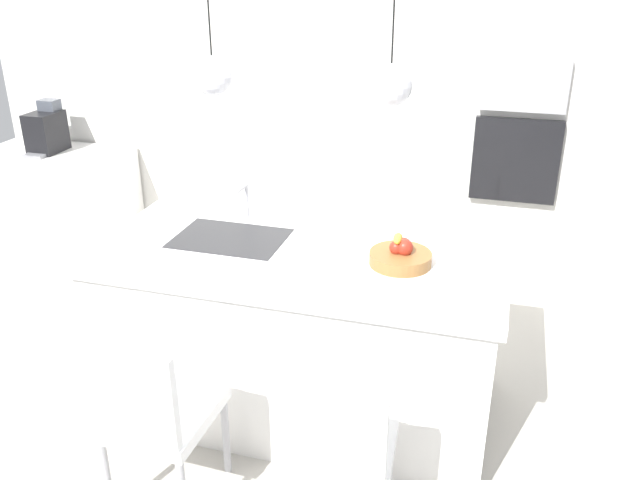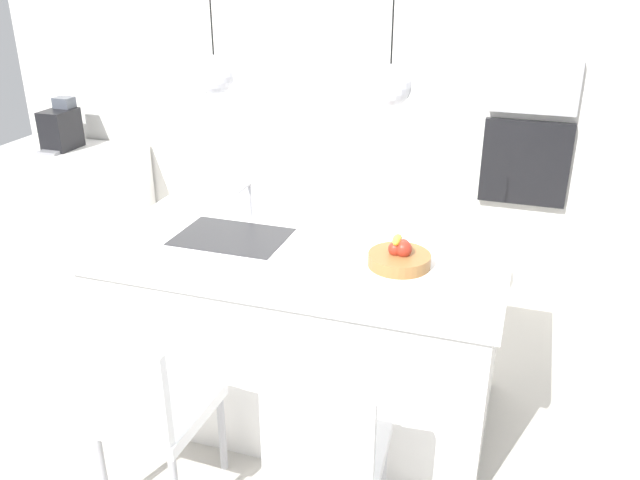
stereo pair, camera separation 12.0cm
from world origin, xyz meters
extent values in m
plane|color=#BCB7AD|center=(0.00, 0.00, 0.00)|extent=(6.60, 6.60, 0.00)
cube|color=silver|center=(0.00, 1.65, 1.30)|extent=(6.00, 0.10, 2.60)
cube|color=white|center=(0.00, 0.00, 0.44)|extent=(1.96, 0.98, 0.88)
cube|color=white|center=(0.00, 0.00, 0.91)|extent=(2.02, 1.04, 0.06)
cube|color=#2D2D30|center=(-0.38, 0.00, 0.94)|extent=(0.56, 0.40, 0.02)
cylinder|color=silver|center=(-0.38, 0.24, 1.05)|extent=(0.02, 0.02, 0.22)
cylinder|color=silver|center=(-0.38, 0.16, 1.15)|extent=(0.02, 0.16, 0.02)
cylinder|color=#9E6B38|center=(0.51, -0.06, 0.97)|extent=(0.29, 0.29, 0.06)
sphere|color=#B22D1E|center=(0.53, -0.06, 1.03)|extent=(0.08, 0.08, 0.08)
sphere|color=#B22D1E|center=(0.52, -0.03, 1.03)|extent=(0.08, 0.08, 0.08)
sphere|color=#B22D1E|center=(0.49, -0.06, 1.03)|extent=(0.07, 0.07, 0.07)
ellipsoid|color=yellow|center=(0.48, -0.01, 1.05)|extent=(0.07, 0.19, 0.08)
cube|color=white|center=(-2.40, 1.28, 0.44)|extent=(1.10, 0.60, 0.88)
cube|color=black|center=(-2.43, 1.28, 1.03)|extent=(0.20, 0.28, 0.30)
cube|color=gray|center=(-2.43, 1.11, 0.89)|extent=(0.16, 0.08, 0.02)
cube|color=#4C515B|center=(-2.43, 1.36, 1.22)|extent=(0.14, 0.11, 0.08)
cube|color=#9E9EA3|center=(1.00, 1.58, 1.51)|extent=(0.54, 0.08, 0.34)
cube|color=black|center=(1.00, 1.58, 1.01)|extent=(0.56, 0.08, 0.56)
cube|color=white|center=(-0.38, -0.80, 0.45)|extent=(0.44, 0.48, 0.06)
cube|color=white|center=(-0.38, -1.02, 0.69)|extent=(0.41, 0.05, 0.42)
cylinder|color=#B2B2B7|center=(-0.19, -0.60, 0.21)|extent=(0.04, 0.04, 0.42)
cylinder|color=#B2B2B7|center=(-0.55, -0.59, 0.21)|extent=(0.04, 0.04, 0.42)
cylinder|color=#B2B2B7|center=(-0.56, -1.00, 0.21)|extent=(0.04, 0.04, 0.42)
cube|color=silver|center=(0.41, -0.80, 0.43)|extent=(0.48, 0.46, 0.06)
cube|color=silver|center=(0.42, -1.00, 0.66)|extent=(0.43, 0.07, 0.40)
cylinder|color=#B2B2B7|center=(0.59, -0.60, 0.20)|extent=(0.04, 0.04, 0.40)
cylinder|color=#B2B2B7|center=(0.20, -0.63, 0.20)|extent=(0.04, 0.04, 0.40)
sphere|color=silver|center=(-0.42, 0.00, 1.76)|extent=(0.19, 0.19, 0.19)
sphere|color=silver|center=(0.42, 0.00, 1.76)|extent=(0.19, 0.19, 0.19)
camera|label=1|loc=(0.92, -2.83, 2.29)|focal=36.93mm
camera|label=2|loc=(1.03, -2.80, 2.29)|focal=36.93mm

